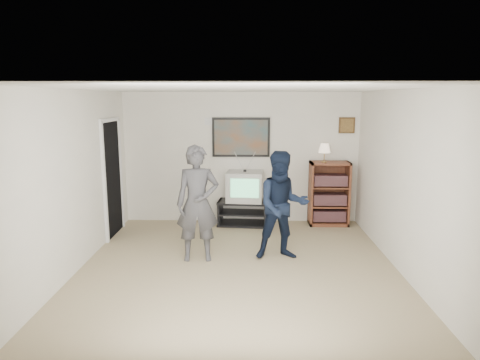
{
  "coord_description": "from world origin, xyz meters",
  "views": [
    {
      "loc": [
        0.13,
        -5.67,
        2.38
      ],
      "look_at": [
        0.01,
        0.75,
        1.15
      ],
      "focal_mm": 32.0,
      "sensor_mm": 36.0,
      "label": 1
    }
  ],
  "objects_px": {
    "media_stand": "(243,213)",
    "crt_television": "(245,186)",
    "person_short": "(282,206)",
    "bookshelf": "(329,193)",
    "person_tall": "(198,203)"
  },
  "relations": [
    {
      "from": "media_stand",
      "to": "crt_television",
      "type": "relative_size",
      "value": 1.48
    },
    {
      "from": "person_tall",
      "to": "person_short",
      "type": "bearing_deg",
      "value": -2.73
    },
    {
      "from": "bookshelf",
      "to": "person_short",
      "type": "xyz_separation_m",
      "value": [
        -1.03,
        -1.79,
        0.21
      ]
    },
    {
      "from": "bookshelf",
      "to": "media_stand",
      "type": "bearing_deg",
      "value": -178.25
    },
    {
      "from": "media_stand",
      "to": "person_tall",
      "type": "xyz_separation_m",
      "value": [
        -0.65,
        -1.81,
        0.63
      ]
    },
    {
      "from": "person_tall",
      "to": "person_short",
      "type": "xyz_separation_m",
      "value": [
        1.25,
        0.07,
        -0.05
      ]
    },
    {
      "from": "bookshelf",
      "to": "person_tall",
      "type": "xyz_separation_m",
      "value": [
        -2.28,
        -1.86,
        0.26
      ]
    },
    {
      "from": "person_short",
      "to": "crt_television",
      "type": "bearing_deg",
      "value": 101.51
    },
    {
      "from": "person_short",
      "to": "person_tall",
      "type": "bearing_deg",
      "value": 176.68
    },
    {
      "from": "media_stand",
      "to": "person_tall",
      "type": "height_order",
      "value": "person_tall"
    },
    {
      "from": "crt_television",
      "to": "bookshelf",
      "type": "height_order",
      "value": "bookshelf"
    },
    {
      "from": "media_stand",
      "to": "person_short",
      "type": "distance_m",
      "value": 1.93
    },
    {
      "from": "media_stand",
      "to": "crt_television",
      "type": "height_order",
      "value": "crt_television"
    },
    {
      "from": "person_tall",
      "to": "bookshelf",
      "type": "bearing_deg",
      "value": 33.21
    },
    {
      "from": "media_stand",
      "to": "crt_television",
      "type": "bearing_deg",
      "value": 5.57
    }
  ]
}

